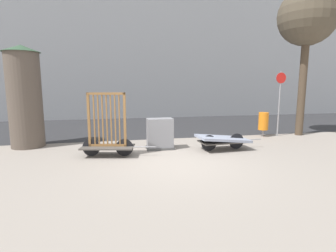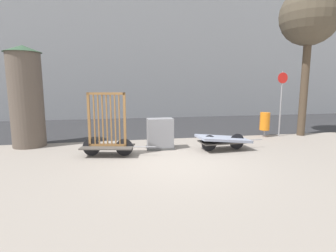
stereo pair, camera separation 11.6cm
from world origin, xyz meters
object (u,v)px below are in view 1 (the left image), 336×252
Objects in this scene: utility_cabinet at (160,135)px; sign_post at (280,97)px; bike_cart_with_bedframe at (108,136)px; street_tree at (308,18)px; advertising_column at (25,96)px; trash_bin at (263,121)px; bike_cart_with_mattress at (223,140)px.

sign_post is at bearing 13.47° from utility_cabinet.
bike_cart_with_bedframe is 0.37× the size of street_tree.
advertising_column reaches higher than bike_cart_with_bedframe.
trash_bin is (6.41, 1.87, 0.03)m from bike_cart_with_bedframe.
sign_post reaches higher than trash_bin.
sign_post is 9.90m from advertising_column.
sign_post is at bearing -0.03° from advertising_column.
sign_post is (5.38, 1.29, 1.20)m from utility_cabinet.
trash_bin is 9.27m from advertising_column.
bike_cart_with_bedframe is 0.96× the size of bike_cart_with_mattress.
bike_cart_with_mattress is 4.03m from sign_post.
bike_cart_with_mattress is at bearing 11.85° from bike_cart_with_bedframe.
trash_bin is 4.59m from street_tree.
bike_cart_with_mattress is 6.99m from advertising_column.
utility_cabinet is 0.17× the size of street_tree.
trash_bin is at bearing 179.52° from sign_post.
trash_bin is 1.24m from sign_post.
advertising_column is at bearing 180.00° from street_tree.
utility_cabinet is at bearing -15.98° from advertising_column.
street_tree reaches higher than trash_bin.
trash_bin is at bearing 15.45° from utility_cabinet.
utility_cabinet is 0.39× the size of sign_post.
sign_post is 0.78× the size of advertising_column.
advertising_column is (-2.80, 1.87, 1.15)m from bike_cart_with_bedframe.
sign_post is 0.44× the size of street_tree.
utility_cabinet is 1.02× the size of trash_bin.
trash_bin is at bearing 28.05° from bike_cart_with_bedframe.
advertising_column is at bearing 159.89° from bike_cart_with_mattress.
trash_bin is 0.17× the size of street_tree.
bike_cart_with_bedframe is 0.66× the size of advertising_column.
bike_cart_with_bedframe is 6.68m from trash_bin.
street_tree reaches higher than bike_cart_with_mattress.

